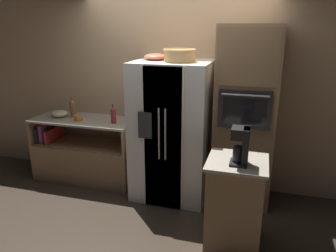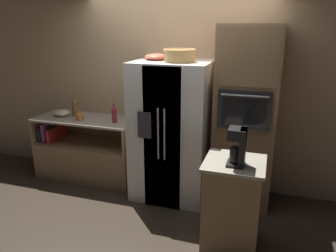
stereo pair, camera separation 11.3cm
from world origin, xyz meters
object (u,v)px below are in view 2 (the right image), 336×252
(fruit_bowl, at_px, (156,57))
(wicker_basket, at_px, (180,55))
(bottle_short, at_px, (75,107))
(bottle_tall, at_px, (114,114))
(mug, at_px, (80,117))
(mixing_bowl, at_px, (62,113))
(wall_oven, at_px, (245,118))
(refrigerator, at_px, (172,131))
(coffee_maker, at_px, (239,145))

(fruit_bowl, bearing_deg, wicker_basket, -19.59)
(wicker_basket, height_order, bottle_short, wicker_basket)
(bottle_tall, xyz_separation_m, mug, (-0.51, -0.04, -0.08))
(bottle_tall, height_order, mixing_bowl, bottle_tall)
(wall_oven, bearing_deg, fruit_bowl, -177.89)
(bottle_short, xyz_separation_m, mixing_bowl, (-0.19, -0.05, -0.09))
(mug, bearing_deg, bottle_short, 137.19)
(refrigerator, relative_size, mug, 13.95)
(coffee_maker, bearing_deg, mixing_bowl, 158.22)
(refrigerator, relative_size, wall_oven, 0.80)
(wall_oven, height_order, wicker_basket, wall_oven)
(bottle_tall, relative_size, mixing_bowl, 1.12)
(mixing_bowl, bearing_deg, wicker_basket, -5.05)
(bottle_tall, height_order, bottle_short, bottle_short)
(refrigerator, bearing_deg, bottle_tall, 178.08)
(refrigerator, xyz_separation_m, mug, (-1.33, -0.02, 0.07))
(wicker_basket, relative_size, fruit_bowl, 1.36)
(bottle_tall, relative_size, coffee_maker, 0.75)
(bottle_short, bearing_deg, mixing_bowl, -165.93)
(wicker_basket, bearing_deg, mug, 178.32)
(fruit_bowl, bearing_deg, mug, -175.98)
(wicker_basket, height_order, coffee_maker, wicker_basket)
(fruit_bowl, bearing_deg, coffee_maker, -41.16)
(fruit_bowl, bearing_deg, mixing_bowl, 178.45)
(bottle_short, relative_size, mug, 2.37)
(bottle_tall, distance_m, mixing_bowl, 0.88)
(wall_oven, bearing_deg, coffee_maker, -88.21)
(bottle_tall, bearing_deg, wicker_basket, -5.31)
(coffee_maker, bearing_deg, mug, 157.58)
(bottle_tall, relative_size, bottle_short, 0.89)
(wall_oven, height_order, mixing_bowl, wall_oven)
(mug, bearing_deg, fruit_bowl, 4.02)
(mug, xyz_separation_m, mixing_bowl, (-0.36, 0.12, 0.00))
(fruit_bowl, distance_m, bottle_tall, 0.97)
(refrigerator, xyz_separation_m, bottle_short, (-1.50, 0.15, 0.16))
(bottle_tall, xyz_separation_m, mixing_bowl, (-0.87, 0.07, -0.07))
(wall_oven, distance_m, bottle_tall, 1.71)
(mug, distance_m, mixing_bowl, 0.38)
(wall_oven, bearing_deg, mixing_bowl, -179.96)
(fruit_bowl, bearing_deg, bottle_tall, -176.76)
(bottle_tall, bearing_deg, fruit_bowl, 3.24)
(mixing_bowl, height_order, coffee_maker, coffee_maker)
(coffee_maker, bearing_deg, bottle_tall, 150.81)
(wicker_basket, relative_size, bottle_tall, 1.45)
(fruit_bowl, xyz_separation_m, bottle_short, (-1.28, 0.09, -0.75))
(coffee_maker, bearing_deg, wicker_basket, 132.59)
(refrigerator, xyz_separation_m, wicker_basket, (0.11, -0.06, 0.95))
(refrigerator, height_order, mixing_bowl, refrigerator)
(wicker_basket, xyz_separation_m, fruit_bowl, (-0.34, 0.12, -0.04))
(bottle_short, distance_m, mixing_bowl, 0.21)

